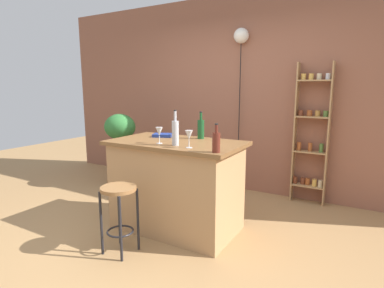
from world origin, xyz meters
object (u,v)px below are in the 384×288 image
object	(u,v)px
spice_shelf	(311,134)
bottle_wine_red	(216,142)
potted_plant	(120,132)
bar_stool	(119,204)
wine_glass_left	(189,135)
pendant_globe_light	(241,38)
cookbook	(163,135)
bottle_olive_oil	(175,132)
bottle_sauce_amber	(201,128)
wine_glass_center	(159,132)
plant_stool	(122,173)

from	to	relation	value
spice_shelf	bottle_wine_red	world-z (taller)	spice_shelf
potted_plant	bar_stool	bearing A→B (deg)	-47.94
wine_glass_left	bottle_wine_red	bearing A→B (deg)	-12.07
pendant_globe_light	cookbook	bearing A→B (deg)	-105.76
spice_shelf	bottle_olive_oil	distance (m)	1.97
pendant_globe_light	spice_shelf	bearing A→B (deg)	-1.83
bottle_sauce_amber	potted_plant	bearing A→B (deg)	163.00
spice_shelf	wine_glass_center	size ratio (longest dim) A/B	11.11
bottle_wine_red	plant_stool	bearing A→B (deg)	152.71
spice_shelf	plant_stool	size ratio (longest dim) A/B	4.34
bottle_sauce_amber	pendant_globe_light	distance (m)	1.68
spice_shelf	cookbook	xyz separation A→B (m)	(-1.39, -1.33, 0.06)
bar_stool	plant_stool	world-z (taller)	bar_stool
wine_glass_center	bottle_olive_oil	bearing A→B (deg)	-3.09
wine_glass_left	wine_glass_center	xyz separation A→B (m)	(-0.37, 0.05, 0.00)
wine_glass_center	cookbook	distance (m)	0.44
plant_stool	cookbook	distance (m)	1.55
bottle_sauce_amber	bottle_olive_oil	bearing A→B (deg)	-92.16
bar_stool	spice_shelf	xyz separation A→B (m)	(1.27, 2.20, 0.45)
cookbook	wine_glass_center	bearing A→B (deg)	-80.89
bar_stool	wine_glass_left	world-z (taller)	wine_glass_left
spice_shelf	bottle_wine_red	size ratio (longest dim) A/B	7.24
plant_stool	bottle_sauce_amber	world-z (taller)	bottle_sauce_amber
bottle_olive_oil	wine_glass_center	xyz separation A→B (m)	(-0.20, 0.01, -0.01)
plant_stool	bar_stool	bearing A→B (deg)	-47.94
bar_stool	plant_stool	distance (m)	2.01
bar_stool	wine_glass_center	distance (m)	0.79
plant_stool	pendant_globe_light	size ratio (longest dim) A/B	0.18
bottle_olive_oil	bottle_sauce_amber	distance (m)	0.48
spice_shelf	potted_plant	size ratio (longest dim) A/B	2.60
wine_glass_center	pendant_globe_light	size ratio (longest dim) A/B	0.07
plant_stool	bottle_wine_red	distance (m)	2.52
bar_stool	potted_plant	xyz separation A→B (m)	(-1.33, 1.48, 0.38)
spice_shelf	bottle_sauce_amber	xyz separation A→B (m)	(-0.95, -1.23, 0.15)
cookbook	bottle_wine_red	bearing A→B (deg)	-50.05
bottle_olive_oil	bottle_sauce_amber	xyz separation A→B (m)	(0.02, 0.48, -0.02)
bottle_sauce_amber	pendant_globe_light	xyz separation A→B (m)	(-0.05, 1.26, 1.11)
bottle_olive_oil	cookbook	size ratio (longest dim) A/B	1.64
bar_stool	bottle_wine_red	bearing A→B (deg)	26.53
wine_glass_center	cookbook	bearing A→B (deg)	120.98
bottle_wine_red	pendant_globe_light	bearing A→B (deg)	105.61
spice_shelf	plant_stool	bearing A→B (deg)	-164.42
plant_stool	bottle_sauce_amber	distance (m)	1.92
spice_shelf	bottle_olive_oil	bearing A→B (deg)	-119.56
bar_stool	bottle_sauce_amber	size ratio (longest dim) A/B	2.12
bottle_olive_oil	pendant_globe_light	distance (m)	2.05
pendant_globe_light	bottle_olive_oil	bearing A→B (deg)	-88.87
bottle_wine_red	wine_glass_center	xyz separation A→B (m)	(-0.68, 0.11, 0.02)
bottle_wine_red	wine_glass_left	bearing A→B (deg)	167.93
bar_stool	bottle_sauce_amber	bearing A→B (deg)	72.09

